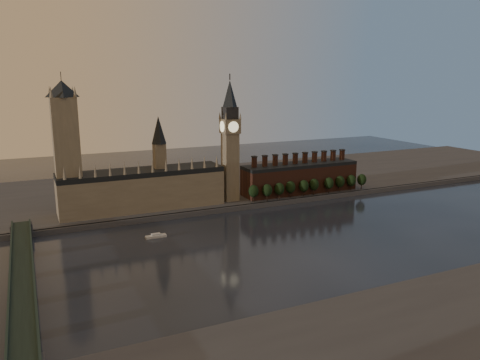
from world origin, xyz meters
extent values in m
plane|color=black|center=(0.00, 0.00, 0.00)|extent=(900.00, 900.00, 0.00)
cube|color=#434348|center=(0.00, 90.00, 2.00)|extent=(900.00, 4.00, 4.00)
cube|color=#434348|center=(0.00, 180.00, 2.00)|extent=(900.00, 180.00, 4.00)
cube|color=#80725B|center=(-65.00, 115.00, 18.00)|extent=(130.00, 30.00, 28.00)
cube|color=black|center=(-65.00, 115.00, 34.00)|extent=(130.00, 30.00, 4.00)
cube|color=#80725B|center=(-50.00, 115.00, 44.00)|extent=(9.00, 9.00, 24.00)
cone|color=black|center=(-50.00, 115.00, 67.00)|extent=(12.00, 12.00, 22.00)
cone|color=#80725B|center=(-124.00, 101.00, 41.00)|extent=(2.60, 2.60, 10.00)
cone|color=#80725B|center=(-113.27, 101.00, 41.00)|extent=(2.60, 2.60, 10.00)
cone|color=#80725B|center=(-102.55, 101.00, 41.00)|extent=(2.60, 2.60, 10.00)
cone|color=#80725B|center=(-91.82, 101.00, 41.00)|extent=(2.60, 2.60, 10.00)
cone|color=#80725B|center=(-81.09, 101.00, 41.00)|extent=(2.60, 2.60, 10.00)
cone|color=#80725B|center=(-70.36, 101.00, 41.00)|extent=(2.60, 2.60, 10.00)
cone|color=#80725B|center=(-59.64, 101.00, 41.00)|extent=(2.60, 2.60, 10.00)
cone|color=#80725B|center=(-48.91, 101.00, 41.00)|extent=(2.60, 2.60, 10.00)
cone|color=#80725B|center=(-38.18, 101.00, 41.00)|extent=(2.60, 2.60, 10.00)
cone|color=#80725B|center=(-27.45, 101.00, 41.00)|extent=(2.60, 2.60, 10.00)
cone|color=#80725B|center=(-16.73, 101.00, 41.00)|extent=(2.60, 2.60, 10.00)
cone|color=#80725B|center=(-6.00, 101.00, 41.00)|extent=(2.60, 2.60, 10.00)
cube|color=#80725B|center=(-120.00, 115.00, 49.00)|extent=(18.00, 18.00, 90.00)
cone|color=black|center=(-120.00, 115.00, 100.00)|extent=(24.00, 24.00, 12.00)
cylinder|color=#232326|center=(-120.00, 115.00, 106.00)|extent=(0.50, 0.50, 12.00)
cone|color=#80725B|center=(-128.00, 107.00, 98.00)|extent=(3.00, 3.00, 8.00)
cone|color=#80725B|center=(-112.00, 107.00, 98.00)|extent=(3.00, 3.00, 8.00)
cone|color=#80725B|center=(-128.00, 123.00, 98.00)|extent=(3.00, 3.00, 8.00)
cone|color=#80725B|center=(-112.00, 123.00, 98.00)|extent=(3.00, 3.00, 8.00)
cube|color=#80725B|center=(10.00, 110.00, 33.00)|extent=(12.00, 12.00, 58.00)
cube|color=#80725B|center=(10.00, 110.00, 68.00)|extent=(14.00, 14.00, 12.00)
cube|color=#232326|center=(10.00, 110.00, 79.00)|extent=(11.00, 11.00, 10.00)
cone|color=black|center=(10.00, 110.00, 95.00)|extent=(13.00, 13.00, 22.00)
cylinder|color=#232326|center=(10.00, 110.00, 108.50)|extent=(1.00, 1.00, 5.00)
cylinder|color=beige|center=(10.00, 102.80, 68.00)|extent=(9.00, 0.50, 9.00)
cylinder|color=beige|center=(10.00, 117.20, 68.00)|extent=(9.00, 0.50, 9.00)
cylinder|color=beige|center=(2.80, 110.00, 68.00)|extent=(0.50, 9.00, 9.00)
cylinder|color=beige|center=(17.20, 110.00, 68.00)|extent=(0.50, 9.00, 9.00)
cone|color=#80725B|center=(3.50, 103.50, 77.00)|extent=(2.00, 2.00, 6.00)
cone|color=#80725B|center=(16.50, 103.50, 77.00)|extent=(2.00, 2.00, 6.00)
cone|color=#80725B|center=(3.50, 116.50, 77.00)|extent=(2.00, 2.00, 6.00)
cone|color=#80725B|center=(16.50, 116.50, 77.00)|extent=(2.00, 2.00, 6.00)
cube|color=#512A1F|center=(80.00, 110.00, 16.00)|extent=(110.00, 25.00, 24.00)
cube|color=black|center=(80.00, 110.00, 29.50)|extent=(110.00, 25.00, 3.00)
cube|color=#512A1F|center=(33.00, 110.00, 35.50)|extent=(3.50, 3.50, 9.00)
cube|color=#232326|center=(33.00, 110.00, 40.50)|extent=(4.20, 4.20, 1.00)
cube|color=#512A1F|center=(43.44, 110.00, 35.50)|extent=(3.50, 3.50, 9.00)
cube|color=#232326|center=(43.44, 110.00, 40.50)|extent=(4.20, 4.20, 1.00)
cube|color=#512A1F|center=(53.89, 110.00, 35.50)|extent=(3.50, 3.50, 9.00)
cube|color=#232326|center=(53.89, 110.00, 40.50)|extent=(4.20, 4.20, 1.00)
cube|color=#512A1F|center=(64.33, 110.00, 35.50)|extent=(3.50, 3.50, 9.00)
cube|color=#232326|center=(64.33, 110.00, 40.50)|extent=(4.20, 4.20, 1.00)
cube|color=#512A1F|center=(74.78, 110.00, 35.50)|extent=(3.50, 3.50, 9.00)
cube|color=#232326|center=(74.78, 110.00, 40.50)|extent=(4.20, 4.20, 1.00)
cube|color=#512A1F|center=(85.22, 110.00, 35.50)|extent=(3.50, 3.50, 9.00)
cube|color=#232326|center=(85.22, 110.00, 40.50)|extent=(4.20, 4.20, 1.00)
cube|color=#512A1F|center=(95.67, 110.00, 35.50)|extent=(3.50, 3.50, 9.00)
cube|color=#232326|center=(95.67, 110.00, 40.50)|extent=(4.20, 4.20, 1.00)
cube|color=#512A1F|center=(106.11, 110.00, 35.50)|extent=(3.50, 3.50, 9.00)
cube|color=#232326|center=(106.11, 110.00, 40.50)|extent=(4.20, 4.20, 1.00)
cube|color=#512A1F|center=(116.56, 110.00, 35.50)|extent=(3.50, 3.50, 9.00)
cube|color=#232326|center=(116.56, 110.00, 40.50)|extent=(4.20, 4.20, 1.00)
cube|color=#512A1F|center=(127.00, 110.00, 35.50)|extent=(3.50, 3.50, 9.00)
cube|color=#232326|center=(127.00, 110.00, 40.50)|extent=(4.20, 4.20, 1.00)
cylinder|color=black|center=(25.17, 95.40, 7.00)|extent=(0.80, 0.80, 6.00)
ellipsoid|color=black|center=(25.17, 95.40, 13.50)|extent=(8.60, 8.60, 10.75)
cylinder|color=black|center=(37.34, 93.56, 7.00)|extent=(0.80, 0.80, 6.00)
ellipsoid|color=black|center=(37.34, 93.56, 13.50)|extent=(8.60, 8.60, 10.75)
cylinder|color=black|center=(49.35, 93.63, 7.00)|extent=(0.80, 0.80, 6.00)
ellipsoid|color=black|center=(49.35, 93.63, 13.50)|extent=(8.60, 8.60, 10.75)
cylinder|color=black|center=(61.52, 95.22, 7.00)|extent=(0.80, 0.80, 6.00)
ellipsoid|color=black|center=(61.52, 95.22, 13.50)|extent=(8.60, 8.60, 10.75)
cylinder|color=black|center=(74.54, 94.04, 7.00)|extent=(0.80, 0.80, 6.00)
ellipsoid|color=black|center=(74.54, 94.04, 13.50)|extent=(8.60, 8.60, 10.75)
cylinder|color=black|center=(86.01, 94.98, 7.00)|extent=(0.80, 0.80, 6.00)
ellipsoid|color=black|center=(86.01, 94.98, 13.50)|extent=(8.60, 8.60, 10.75)
cylinder|color=black|center=(101.55, 94.01, 7.00)|extent=(0.80, 0.80, 6.00)
ellipsoid|color=black|center=(101.55, 94.01, 13.50)|extent=(8.60, 8.60, 10.75)
cylinder|color=black|center=(114.83, 95.27, 7.00)|extent=(0.80, 0.80, 6.00)
ellipsoid|color=black|center=(114.83, 95.27, 13.50)|extent=(8.60, 8.60, 10.75)
cylinder|color=black|center=(127.26, 94.57, 7.00)|extent=(0.80, 0.80, 6.00)
ellipsoid|color=black|center=(127.26, 94.57, 13.50)|extent=(8.60, 8.60, 10.75)
cylinder|color=black|center=(138.86, 93.70, 7.00)|extent=(0.80, 0.80, 6.00)
ellipsoid|color=black|center=(138.86, 93.70, 13.50)|extent=(8.60, 8.60, 10.75)
cube|color=#1D2D27|center=(-155.00, -5.00, 9.00)|extent=(12.00, 200.00, 2.50)
cube|color=#1D2D27|center=(-160.50, -5.00, 10.90)|extent=(1.00, 200.00, 1.30)
cube|color=#1D2D27|center=(-149.50, -5.00, 10.90)|extent=(1.00, 200.00, 1.30)
cube|color=#434348|center=(-155.00, 90.00, 7.00)|extent=(14.00, 8.00, 6.00)
cylinder|color=#232326|center=(-155.00, -51.00, 3.88)|extent=(8.00, 8.00, 7.75)
cylinder|color=#232326|center=(-155.00, -17.00, 3.88)|extent=(8.00, 8.00, 7.75)
cylinder|color=#232326|center=(-155.00, 17.00, 3.88)|extent=(8.00, 8.00, 7.75)
cylinder|color=#232326|center=(-155.00, 51.00, 3.88)|extent=(8.00, 8.00, 7.75)
cylinder|color=#232326|center=(-155.00, 85.00, 3.88)|extent=(8.00, 8.00, 7.75)
cube|color=silver|center=(-71.45, 52.30, 0.82)|extent=(14.32, 4.19, 1.63)
cube|color=silver|center=(-71.45, 52.30, 2.25)|extent=(6.15, 3.11, 1.23)
camera|label=1|loc=(-147.54, -249.90, 107.49)|focal=35.00mm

